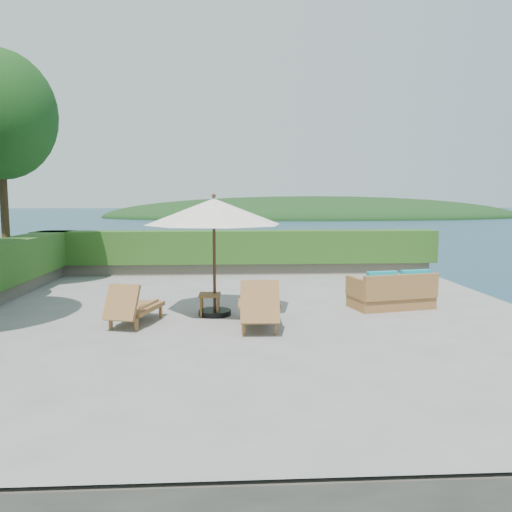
{
  "coord_description": "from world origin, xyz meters",
  "views": [
    {
      "loc": [
        -0.28,
        -9.89,
        2.32
      ],
      "look_at": [
        0.3,
        0.8,
        1.1
      ],
      "focal_mm": 35.0,
      "sensor_mm": 36.0,
      "label": 1
    }
  ],
  "objects": [
    {
      "name": "wicker_loveseat",
      "position": [
        3.2,
        0.42,
        0.33
      ],
      "size": [
        1.87,
        1.24,
        0.85
      ],
      "rotation": [
        0.0,
        0.0,
        0.22
      ],
      "color": "#995D37",
      "rests_on": "ground"
    },
    {
      "name": "planter_wall_far",
      "position": [
        0.0,
        5.6,
        0.18
      ],
      "size": [
        12.0,
        0.6,
        0.36
      ],
      "primitive_type": "cube",
      "color": "#6C6456",
      "rests_on": "ground"
    },
    {
      "name": "lounge_left",
      "position": [
        -2.06,
        -0.73,
        0.34
      ],
      "size": [
        0.95,
        1.53,
        0.82
      ],
      "rotation": [
        0.0,
        0.0,
        -0.27
      ],
      "color": "#995D37",
      "rests_on": "ground"
    },
    {
      "name": "foundation",
      "position": [
        0.0,
        0.0,
        -1.55
      ],
      "size": [
        12.0,
        12.0,
        3.0
      ],
      "primitive_type": "cube",
      "color": "#5E584B",
      "rests_on": "ocean"
    },
    {
      "name": "lounge_right",
      "position": [
        0.25,
        -1.09,
        0.39
      ],
      "size": [
        0.77,
        1.65,
        0.94
      ],
      "rotation": [
        0.0,
        0.0,
        -0.03
      ],
      "color": "#995D37",
      "rests_on": "ground"
    },
    {
      "name": "side_table",
      "position": [
        -0.67,
        -0.07,
        0.37
      ],
      "size": [
        0.43,
        0.43,
        0.45
      ],
      "rotation": [
        0.0,
        0.0,
        -0.03
      ],
      "color": "brown",
      "rests_on": "ground"
    },
    {
      "name": "ocean",
      "position": [
        0.0,
        0.0,
        -3.0
      ],
      "size": [
        600.0,
        600.0,
        0.0
      ],
      "primitive_type": "plane",
      "color": "#152E43",
      "rests_on": "ground"
    },
    {
      "name": "hedge_far",
      "position": [
        0.0,
        5.6,
        0.85
      ],
      "size": [
        12.4,
        0.9,
        1.0
      ],
      "primitive_type": "cube",
      "color": "#1E4313",
      "rests_on": "planter_wall_far"
    },
    {
      "name": "ground",
      "position": [
        0.0,
        0.0,
        0.0
      ],
      "size": [
        12.0,
        12.0,
        0.0
      ],
      "primitive_type": "plane",
      "color": "gray",
      "rests_on": "ground"
    },
    {
      "name": "offshore_island",
      "position": [
        25.0,
        140.0,
        -3.0
      ],
      "size": [
        126.0,
        57.6,
        12.6
      ],
      "primitive_type": "ellipsoid",
      "color": "black",
      "rests_on": "ocean"
    },
    {
      "name": "patio_umbrella",
      "position": [
        -0.58,
        -0.02,
        2.05
      ],
      "size": [
        3.22,
        3.22,
        2.43
      ],
      "rotation": [
        0.0,
        0.0,
        0.21
      ],
      "color": "black",
      "rests_on": "ground"
    }
  ]
}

